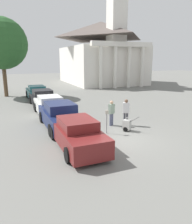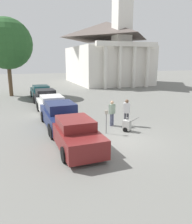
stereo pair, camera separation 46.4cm
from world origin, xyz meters
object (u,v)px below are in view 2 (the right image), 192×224
at_px(parked_car_teal, 41,92).
at_px(person_worker, 112,112).
at_px(parked_car_navy, 60,115).
at_px(parked_car_black, 46,98).
at_px(parked_car_maroon, 74,133).
at_px(parking_meter, 106,117).
at_px(equipment_cart, 127,125).
at_px(church, 107,51).
at_px(person_supervisor, 127,111).
at_px(parked_car_white, 52,106).

relative_size(parked_car_teal, person_worker, 3.06).
bearing_deg(parked_car_navy, parked_car_black, 89.23).
xyz_separation_m(parked_car_maroon, parking_meter, (2.24, 1.30, 0.26)).
relative_size(equipment_cart, church, 0.04).
bearing_deg(person_supervisor, equipment_cart, 90.77).
bearing_deg(parked_car_white, church, 56.17).
bearing_deg(parked_car_teal, person_worker, -75.75).
bearing_deg(person_supervisor, parked_car_navy, 10.38).
height_order(parked_car_white, parked_car_teal, parked_car_white).
distance_m(parked_car_teal, church, 19.23).
bearing_deg(parked_car_navy, parked_car_teal, 89.23).
bearing_deg(parked_car_black, parked_car_navy, -90.77).
relative_size(parked_car_navy, person_supervisor, 2.92).
bearing_deg(parked_car_navy, equipment_cart, -33.43).
height_order(parking_meter, person_worker, person_worker).
distance_m(parked_car_maroon, parked_car_teal, 14.53).
relative_size(parked_car_teal, parking_meter, 3.63).
bearing_deg(church, parked_car_navy, -119.15).
bearing_deg(parked_car_teal, parked_car_black, -90.77).
xyz_separation_m(parked_car_black, parked_car_teal, (-0.00, 3.89, -0.01)).
distance_m(parked_car_maroon, equipment_cart, 3.80).
bearing_deg(church, parked_car_white, -123.07).
bearing_deg(parking_meter, parked_car_navy, 134.94).
xyz_separation_m(parked_car_navy, church, (13.33, 23.90, 4.97)).
bearing_deg(equipment_cart, parked_car_maroon, 163.38).
distance_m(parked_car_navy, equipment_cart, 4.25).
relative_size(parking_meter, equipment_cart, 1.40).
height_order(parking_meter, equipment_cart, parking_meter).
height_order(parked_car_teal, parking_meter, parked_car_teal).
height_order(parked_car_maroon, person_supervisor, person_supervisor).
relative_size(parking_meter, person_worker, 0.84).
bearing_deg(person_worker, church, -137.16).
bearing_deg(parked_car_teal, church, 43.33).
distance_m(parked_car_black, parked_car_teal, 3.89).
bearing_deg(equipment_cart, parked_car_black, 74.76).
bearing_deg(person_supervisor, parked_car_black, -36.79).
height_order(parked_car_teal, equipment_cart, parked_car_teal).
bearing_deg(person_worker, parked_car_maroon, 14.48).
relative_size(parking_meter, church, 0.06).
xyz_separation_m(parked_car_navy, parking_meter, (2.24, -2.24, 0.22)).
relative_size(parked_car_white, equipment_cart, 4.94).
xyz_separation_m(parked_car_white, parking_meter, (2.24, -5.67, 0.26)).
bearing_deg(parked_car_maroon, church, 63.33).
distance_m(parked_car_teal, person_supervisor, 12.88).
bearing_deg(person_worker, parked_car_navy, -41.06).
bearing_deg(person_worker, parking_meter, 29.24).
bearing_deg(church, person_supervisor, -110.18).
height_order(parked_car_maroon, person_worker, person_worker).
distance_m(parked_car_white, person_supervisor, 6.20).
height_order(parked_car_teal, person_supervisor, person_supervisor).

